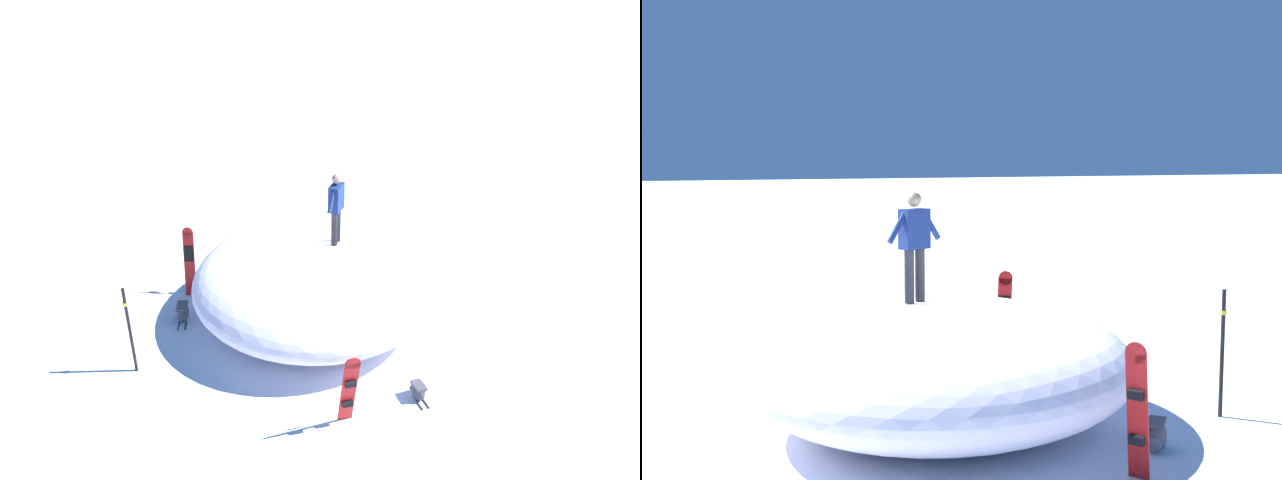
# 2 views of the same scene
# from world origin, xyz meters

# --- Properties ---
(ground) EXTENTS (240.00, 240.00, 0.00)m
(ground) POSITION_xyz_m (0.00, 0.00, 0.00)
(ground) COLOR white
(snow_mound) EXTENTS (7.46, 7.36, 1.76)m
(snow_mound) POSITION_xyz_m (-0.46, 0.57, 0.88)
(snow_mound) COLOR white
(snow_mound) RESTS_ON ground
(snowboarder_standing) EXTENTS (0.93, 0.44, 1.57)m
(snowboarder_standing) POSITION_xyz_m (-0.79, 0.83, 2.65)
(snowboarder_standing) COLOR black
(snowboarder_standing) RESTS_ON snow_mound
(snowboard_primary_upright) EXTENTS (0.48, 0.52, 1.69)m
(snowboard_primary_upright) POSITION_xyz_m (1.83, 3.40, 0.87)
(snowboard_primary_upright) COLOR red
(snowboard_primary_upright) RESTS_ON ground
(snowboard_secondary_upright) EXTENTS (0.34, 0.35, 1.71)m
(snowboard_secondary_upright) POSITION_xyz_m (0.93, -2.20, 0.88)
(snowboard_secondary_upright) COLOR red
(snowboard_secondary_upright) RESTS_ON ground
(backpack_near) EXTENTS (0.60, 0.62, 0.40)m
(backpack_near) POSITION_xyz_m (1.76, -1.44, 0.21)
(backpack_near) COLOR #4C4C51
(backpack_near) RESTS_ON ground
(backpack_far) EXTENTS (0.43, 0.57, 0.32)m
(backpack_far) POSITION_xyz_m (0.37, 3.87, 0.17)
(backpack_far) COLOR #4C4C51
(backpack_far) RESTS_ON ground
(trail_marker_pole) EXTENTS (0.10, 0.10, 1.91)m
(trail_marker_pole) POSITION_xyz_m (3.45, -0.69, 1.00)
(trail_marker_pole) COLOR black
(trail_marker_pole) RESTS_ON ground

